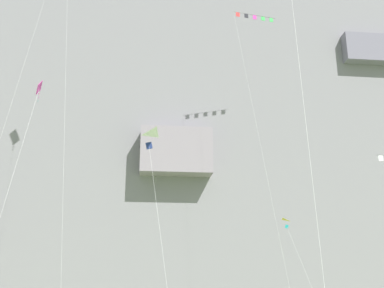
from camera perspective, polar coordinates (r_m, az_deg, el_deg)
name	(u,v)px	position (r m, az deg, el deg)	size (l,w,h in m)	color
cliff_face	(170,116)	(73.00, -2.86, 3.58)	(180.00, 31.35, 57.95)	gray
kite_delta_mid_right	(291,228)	(46.01, 12.58, -10.44)	(2.11, 3.97, 8.72)	yellow
kite_diamond_high_right	(35,101)	(35.34, -19.41, 5.15)	(1.33, 6.53, 18.18)	#CC3399
kite_diamond_upper_mid	(67,4)	(51.28, -15.65, 16.83)	(3.82, 5.87, 34.72)	#CC3399
kite_delta_high_center	(142,146)	(30.32, -6.44, -0.22)	(2.88, 4.75, 12.46)	white
kite_banner_front_field	(256,32)	(55.03, 8.13, 14.04)	(5.38, 4.82, 34.04)	black
kite_banner_far_right	(24,1)	(45.31, -20.67, 16.68)	(4.90, 3.72, 29.40)	black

